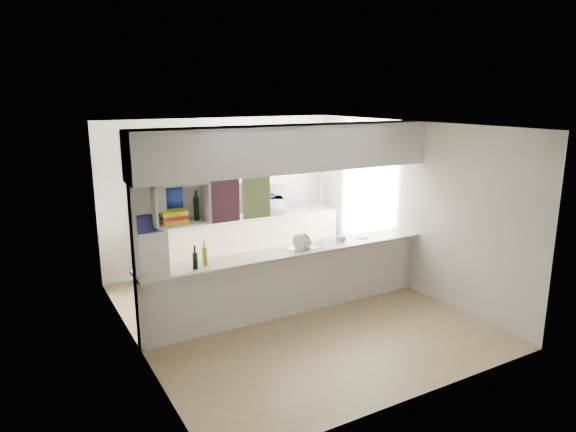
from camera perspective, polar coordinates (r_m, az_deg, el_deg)
floor at (r=7.31m, az=0.31°, el=-10.71°), size 4.80×4.80×0.00m
ceiling at (r=6.68m, az=0.34°, el=10.09°), size 4.80×4.80×0.00m
wall_back at (r=8.99m, az=-7.32°, el=2.49°), size 4.20×0.00×4.20m
wall_left at (r=6.15m, az=-16.94°, el=-3.11°), size 0.00×4.80×4.80m
wall_right at (r=8.11m, az=13.31°, el=1.04°), size 0.00×4.80×4.80m
servery_partition at (r=6.72m, az=-0.96°, el=2.01°), size 4.20×0.50×2.60m
cubby_shelf at (r=6.12m, az=-12.21°, el=1.07°), size 0.65×0.35×0.50m
kitchen_run at (r=8.92m, az=-5.64°, el=-0.68°), size 3.60×0.63×2.24m
microwave at (r=9.09m, az=-2.17°, el=1.18°), size 0.60×0.49×0.28m
bowl at (r=9.02m, az=-2.10°, el=2.20°), size 0.23×0.23×0.06m
dish_rack at (r=7.03m, az=1.69°, el=-2.96°), size 0.48×0.41×0.22m
cup at (r=7.05m, az=2.12°, el=-3.07°), size 0.17×0.17×0.11m
wine_bottles at (r=6.37m, az=-9.73°, el=-4.64°), size 0.22×0.15×0.31m
plastic_tubs at (r=7.47m, az=6.05°, el=-2.45°), size 0.49×0.18×0.07m
utensil_jar at (r=8.67m, az=-9.51°, el=-0.11°), size 0.10×0.10×0.14m
knife_block at (r=8.85m, az=-6.68°, el=0.50°), size 0.11×0.09×0.21m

